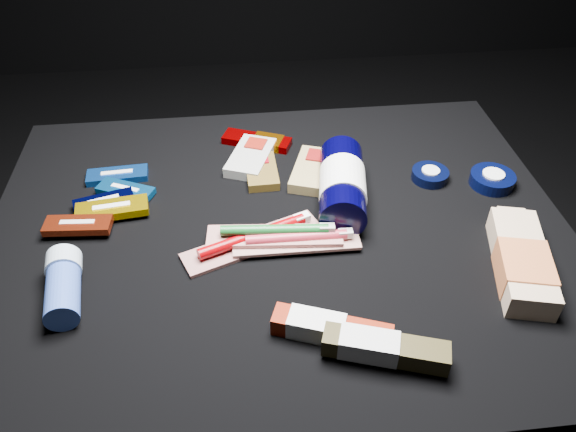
{
  "coord_description": "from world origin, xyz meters",
  "views": [
    {
      "loc": [
        -0.06,
        -0.7,
        1.03
      ],
      "look_at": [
        0.01,
        0.01,
        0.42
      ],
      "focal_mm": 35.0,
      "sensor_mm": 36.0,
      "label": 1
    }
  ],
  "objects": [
    {
      "name": "ground",
      "position": [
        0.0,
        0.0,
        0.0
      ],
      "size": [
        3.0,
        3.0,
        0.0
      ],
      "primitive_type": "plane",
      "color": "black",
      "rests_on": "ground"
    },
    {
      "name": "cloth_table",
      "position": [
        0.0,
        0.0,
        0.2
      ],
      "size": [
        0.98,
        0.78,
        0.4
      ],
      "primitive_type": "cube",
      "color": "black",
      "rests_on": "ground"
    },
    {
      "name": "luna_bar_0",
      "position": [
        -0.29,
        0.18,
        0.41
      ],
      "size": [
        0.11,
        0.05,
        0.01
      ],
      "rotation": [
        0.0,
        0.0,
        0.06
      ],
      "color": "#114397",
      "rests_on": "cloth_table"
    },
    {
      "name": "luna_bar_1",
      "position": [
        -0.27,
        0.13,
        0.41
      ],
      "size": [
        0.11,
        0.08,
        0.01
      ],
      "rotation": [
        0.0,
        0.0,
        -0.44
      ],
      "color": "#0C579D",
      "rests_on": "cloth_table"
    },
    {
      "name": "luna_bar_2",
      "position": [
        -0.3,
        0.09,
        0.41
      ],
      "size": [
        0.11,
        0.07,
        0.01
      ],
      "rotation": [
        0.0,
        0.0,
        0.28
      ],
      "color": "black",
      "rests_on": "cloth_table"
    },
    {
      "name": "luna_bar_3",
      "position": [
        -0.28,
        0.07,
        0.41
      ],
      "size": [
        0.13,
        0.06,
        0.02
      ],
      "rotation": [
        0.0,
        0.0,
        0.12
      ],
      "color": "#C19C04",
      "rests_on": "cloth_table"
    },
    {
      "name": "luna_bar_4",
      "position": [
        -0.33,
        0.03,
        0.42
      ],
      "size": [
        0.11,
        0.05,
        0.01
      ],
      "rotation": [
        0.0,
        0.0,
        -0.07
      ],
      "color": "maroon",
      "rests_on": "cloth_table"
    },
    {
      "name": "clif_bar_0",
      "position": [
        -0.02,
        0.16,
        0.41
      ],
      "size": [
        0.06,
        0.11,
        0.02
      ],
      "rotation": [
        0.0,
        0.0,
        0.02
      ],
      "color": "brown",
      "rests_on": "cloth_table"
    },
    {
      "name": "clif_bar_1",
      "position": [
        -0.03,
        0.21,
        0.41
      ],
      "size": [
        0.11,
        0.14,
        0.02
      ],
      "rotation": [
        0.0,
        0.0,
        -0.37
      ],
      "color": "#ACADA6",
      "rests_on": "cloth_table"
    },
    {
      "name": "clif_bar_2",
      "position": [
        0.08,
        0.15,
        0.41
      ],
      "size": [
        0.11,
        0.15,
        0.02
      ],
      "rotation": [
        0.0,
        0.0,
        -0.34
      ],
      "color": "#9A8750",
      "rests_on": "cloth_table"
    },
    {
      "name": "power_bar",
      "position": [
        -0.01,
        0.26,
        0.41
      ],
      "size": [
        0.14,
        0.09,
        0.02
      ],
      "rotation": [
        0.0,
        0.0,
        -0.4
      ],
      "color": "#7C0001",
      "rests_on": "cloth_table"
    },
    {
      "name": "lotion_bottle",
      "position": [
        0.12,
        0.06,
        0.44
      ],
      "size": [
        0.11,
        0.25,
        0.08
      ],
      "rotation": [
        0.0,
        0.0,
        -0.17
      ],
      "color": "black",
      "rests_on": "cloth_table"
    },
    {
      "name": "cream_tin_upper",
      "position": [
        0.29,
        0.11,
        0.41
      ],
      "size": [
        0.07,
        0.07,
        0.02
      ],
      "rotation": [
        0.0,
        0.0,
        -0.29
      ],
      "color": "black",
      "rests_on": "cloth_table"
    },
    {
      "name": "cream_tin_lower",
      "position": [
        0.4,
        0.08,
        0.41
      ],
      "size": [
        0.08,
        0.08,
        0.03
      ],
      "rotation": [
        0.0,
        0.0,
        0.26
      ],
      "color": "black",
      "rests_on": "cloth_table"
    },
    {
      "name": "bodywash_bottle",
      "position": [
        0.36,
        -0.14,
        0.42
      ],
      "size": [
        0.12,
        0.22,
        0.04
      ],
      "rotation": [
        0.0,
        0.0,
        -0.25
      ],
      "color": "#D5B28E",
      "rests_on": "cloth_table"
    },
    {
      "name": "deodorant_stick",
      "position": [
        -0.33,
        -0.11,
        0.42
      ],
      "size": [
        0.07,
        0.13,
        0.05
      ],
      "rotation": [
        0.0,
        0.0,
        0.15
      ],
      "color": "#3250A8",
      "rests_on": "cloth_table"
    },
    {
      "name": "toothbrush_pack_0",
      "position": [
        -0.04,
        -0.03,
        0.41
      ],
      "size": [
        0.24,
        0.14,
        0.03
      ],
      "rotation": [
        0.0,
        0.0,
        0.38
      ],
      "color": "#B0A9A3",
      "rests_on": "cloth_table"
    },
    {
      "name": "toothbrush_pack_1",
      "position": [
        0.03,
        -0.05,
        0.42
      ],
      "size": [
        0.21,
        0.05,
        0.02
      ],
      "rotation": [
        0.0,
        0.0,
        -0.01
      ],
      "color": "beige",
      "rests_on": "cloth_table"
    },
    {
      "name": "toothbrush_pack_2",
      "position": [
        -0.01,
        -0.03,
        0.42
      ],
      "size": [
        0.22,
        0.07,
        0.02
      ],
      "rotation": [
        0.0,
        0.0,
        -0.09
      ],
      "color": "beige",
      "rests_on": "cloth_table"
    },
    {
      "name": "toothpaste_carton_red",
      "position": [
        0.04,
        -0.23,
        0.42
      ],
      "size": [
        0.17,
        0.09,
        0.03
      ],
      "rotation": [
        0.0,
        0.0,
        -0.36
      ],
      "color": "#791300",
      "rests_on": "cloth_table"
    },
    {
      "name": "toothpaste_carton_green",
      "position": [
        0.1,
        -0.27,
        0.42
      ],
      "size": [
        0.17,
        0.09,
        0.03
      ],
      "rotation": [
        0.0,
        0.0,
        -0.32
      ],
      "color": "#2F280F",
      "rests_on": "cloth_table"
    }
  ]
}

